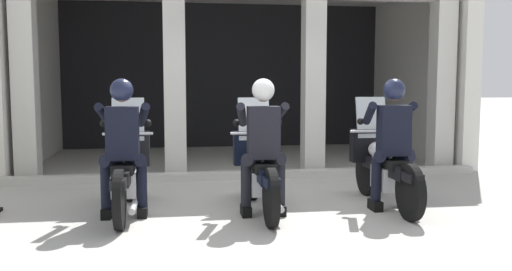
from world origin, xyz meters
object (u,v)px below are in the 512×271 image
at_px(motorcycle_left, 126,170).
at_px(police_officer_center, 263,135).
at_px(police_officer_right, 393,133).
at_px(motorcycle_center, 259,169).
at_px(motorcycle_right, 383,165).
at_px(police_officer_left, 123,136).

height_order(motorcycle_left, police_officer_center, police_officer_center).
bearing_deg(police_officer_right, motorcycle_center, 167.74).
bearing_deg(motorcycle_right, police_officer_center, -171.99).
distance_m(police_officer_left, police_officer_right, 3.17).
relative_size(motorcycle_left, police_officer_center, 1.29).
bearing_deg(police_officer_center, police_officer_right, 4.30).
height_order(police_officer_left, police_officer_right, same).
relative_size(police_officer_left, motorcycle_center, 0.78).
relative_size(motorcycle_center, motorcycle_right, 1.00).
relative_size(police_officer_left, police_officer_right, 1.00).
xyz_separation_m(police_officer_left, police_officer_center, (1.58, -0.14, 0.00)).
height_order(motorcycle_left, motorcycle_right, same).
bearing_deg(motorcycle_right, police_officer_left, 179.73).
distance_m(motorcycle_left, police_officer_right, 3.22).
xyz_separation_m(motorcycle_center, police_officer_center, (-0.00, -0.28, 0.44)).
bearing_deg(police_officer_center, motorcycle_right, 14.38).
height_order(police_officer_center, police_officer_right, same).
bearing_deg(motorcycle_left, motorcycle_right, -7.16).
height_order(motorcycle_left, police_officer_left, police_officer_left).
relative_size(motorcycle_center, police_officer_right, 1.29).
bearing_deg(police_officer_right, motorcycle_right, 86.16).
relative_size(police_officer_left, motorcycle_right, 0.78).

